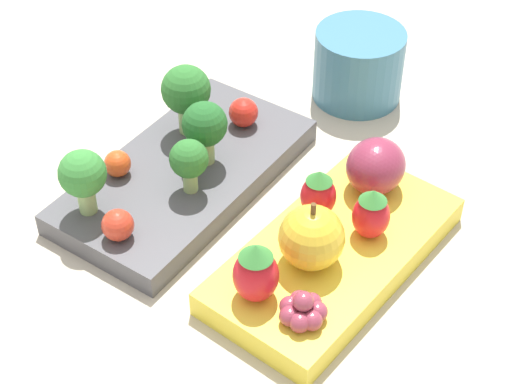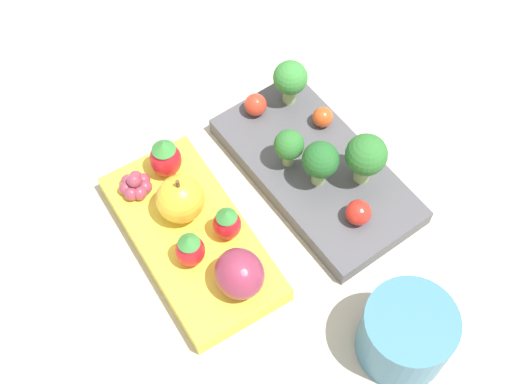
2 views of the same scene
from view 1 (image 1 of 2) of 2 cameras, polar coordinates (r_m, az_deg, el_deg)
name	(u,v)px [view 1 (image 1 of 2)]	position (r m, az deg, el deg)	size (l,w,h in m)	color
ground_plane	(257,226)	(0.65, 0.05, -2.27)	(4.00, 4.00, 0.00)	#BCB29E
bento_box_savoury	(186,175)	(0.68, -4.70, 1.17)	(0.23, 0.13, 0.02)	#4C4C51
bento_box_fruit	(334,255)	(0.62, 5.21, -4.18)	(0.20, 0.10, 0.02)	yellow
broccoli_floret_0	(186,92)	(0.69, -4.68, 6.67)	(0.04, 0.04, 0.06)	#93B770
broccoli_floret_1	(189,160)	(0.64, -4.49, 2.11)	(0.03, 0.03, 0.05)	#93B770
broccoli_floret_2	(205,126)	(0.66, -3.44, 4.40)	(0.04, 0.04, 0.05)	#93B770
broccoli_floret_3	(83,176)	(0.63, -11.48, 1.08)	(0.04, 0.04, 0.05)	#93B770
cherry_tomato_0	(243,112)	(0.71, -0.84, 5.33)	(0.02, 0.02, 0.02)	red
cherry_tomato_1	(117,164)	(0.67, -9.22, 1.89)	(0.02, 0.02, 0.02)	#DB4C1E
cherry_tomato_2	(118,225)	(0.62, -9.20, -2.19)	(0.02, 0.02, 0.02)	red
apple	(312,238)	(0.58, 3.73, -3.06)	(0.05, 0.05, 0.05)	gold
strawberry_0	(371,213)	(0.61, 7.69, -1.43)	(0.03, 0.03, 0.04)	red
strawberry_1	(318,194)	(0.62, 4.18, -0.11)	(0.03, 0.03, 0.04)	red
strawberry_2	(256,272)	(0.56, -0.01, -5.36)	(0.03, 0.03, 0.05)	red
plum	(376,166)	(0.65, 7.99, 1.71)	(0.05, 0.04, 0.04)	#892D47
grape_cluster	(303,310)	(0.56, 3.14, -7.87)	(0.03, 0.03, 0.02)	#93384C
drinking_cup	(358,65)	(0.77, 6.85, 8.41)	(0.08, 0.08, 0.06)	teal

